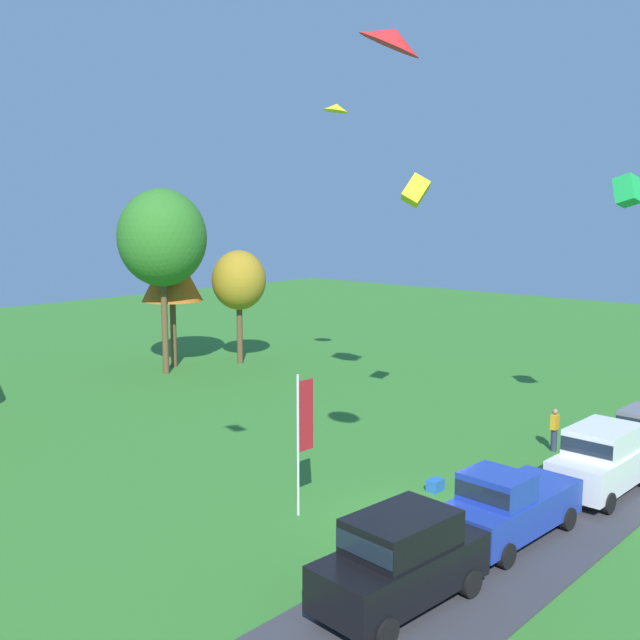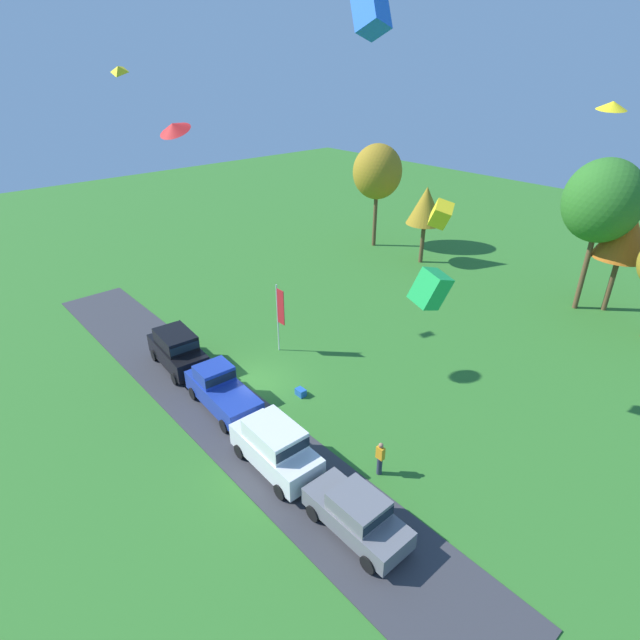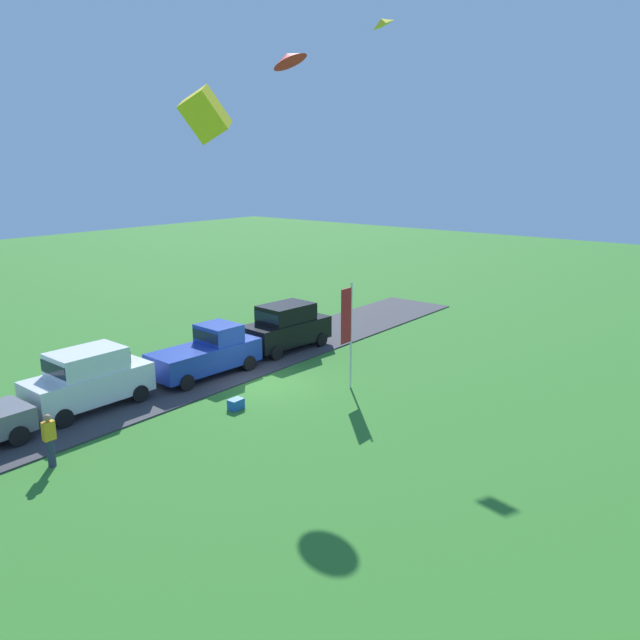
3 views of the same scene
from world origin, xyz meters
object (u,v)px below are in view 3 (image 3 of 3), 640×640
(car_suv_mid_row, at_px, (286,325))
(flag_banner, at_px, (348,323))
(car_suv_far_end, at_px, (88,377))
(cooler_box, at_px, (236,404))
(kite_delta_high_left, at_px, (289,58))
(car_pickup_near_entrance, at_px, (209,351))
(kite_box_low_drifter, at_px, (205,115))
(person_beside_suv, at_px, (50,440))
(kite_diamond_high_right, at_px, (381,22))

(car_suv_mid_row, bearing_deg, flag_banner, 65.58)
(car_suv_far_end, distance_m, cooler_box, 5.61)
(kite_delta_high_left, bearing_deg, cooler_box, 22.33)
(car_pickup_near_entrance, distance_m, kite_box_low_drifter, 13.87)
(car_suv_mid_row, bearing_deg, car_pickup_near_entrance, -1.18)
(person_beside_suv, xyz_separation_m, kite_box_low_drifter, (-2.06, 5.40, 9.35))
(person_beside_suv, height_order, kite_delta_high_left, kite_delta_high_left)
(car_pickup_near_entrance, distance_m, kite_diamond_high_right, 18.13)
(kite_diamond_high_right, relative_size, kite_box_low_drifter, 0.81)
(car_pickup_near_entrance, distance_m, car_suv_far_end, 5.46)
(person_beside_suv, xyz_separation_m, kite_diamond_high_right, (-19.26, -1.05, 14.89))
(kite_delta_high_left, bearing_deg, flag_banner, 69.60)
(flag_banner, bearing_deg, kite_box_low_drifter, 14.30)
(kite_box_low_drifter, bearing_deg, car_suv_mid_row, -145.65)
(person_beside_suv, bearing_deg, car_suv_far_end, -135.78)
(flag_banner, relative_size, kite_box_low_drifter, 4.29)
(car_suv_mid_row, height_order, cooler_box, car_suv_mid_row)
(car_suv_far_end, height_order, kite_diamond_high_right, kite_diamond_high_right)
(person_beside_suv, relative_size, kite_diamond_high_right, 2.03)
(kite_delta_high_left, bearing_deg, person_beside_suv, 6.28)
(car_suv_mid_row, xyz_separation_m, kite_delta_high_left, (0.88, 1.14, 12.11))
(cooler_box, bearing_deg, kite_box_low_drifter, 42.66)
(kite_diamond_high_right, bearing_deg, kite_box_low_drifter, 20.56)
(kite_diamond_high_right, bearing_deg, kite_delta_high_left, -3.19)
(car_suv_mid_row, height_order, car_suv_far_end, same)
(cooler_box, bearing_deg, car_pickup_near_entrance, -117.77)
(car_suv_mid_row, bearing_deg, kite_diamond_high_right, 164.99)
(kite_diamond_high_right, height_order, kite_box_low_drifter, kite_diamond_high_right)
(car_pickup_near_entrance, bearing_deg, kite_delta_high_left, 163.15)
(car_suv_far_end, relative_size, kite_diamond_high_right, 5.49)
(car_suv_mid_row, bearing_deg, kite_box_low_drifter, 34.35)
(car_pickup_near_entrance, xyz_separation_m, cooler_box, (1.96, 3.72, -0.91))
(car_suv_mid_row, bearing_deg, cooler_box, 27.57)
(flag_banner, relative_size, kite_delta_high_left, 2.92)
(car_suv_far_end, xyz_separation_m, flag_banner, (-7.84, 6.29, 1.54))
(cooler_box, height_order, kite_delta_high_left, kite_delta_high_left)
(person_beside_suv, distance_m, cooler_box, 6.88)
(flag_banner, xyz_separation_m, kite_diamond_high_right, (-8.13, -4.14, 12.92))
(kite_box_low_drifter, bearing_deg, car_pickup_near_entrance, -129.59)
(car_pickup_near_entrance, distance_m, flag_banner, 6.46)
(flag_banner, distance_m, kite_diamond_high_right, 15.82)
(cooler_box, bearing_deg, kite_diamond_high_right, -170.36)
(car_suv_far_end, bearing_deg, person_beside_suv, 44.22)
(car_suv_mid_row, relative_size, kite_delta_high_left, 3.08)
(car_suv_far_end, height_order, flag_banner, flag_banner)
(flag_banner, height_order, kite_delta_high_left, kite_delta_high_left)
(car_suv_far_end, distance_m, flag_banner, 10.17)
(car_pickup_near_entrance, height_order, cooler_box, car_pickup_near_entrance)
(car_pickup_near_entrance, bearing_deg, cooler_box, 62.23)
(car_suv_far_end, bearing_deg, kite_diamond_high_right, 172.34)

